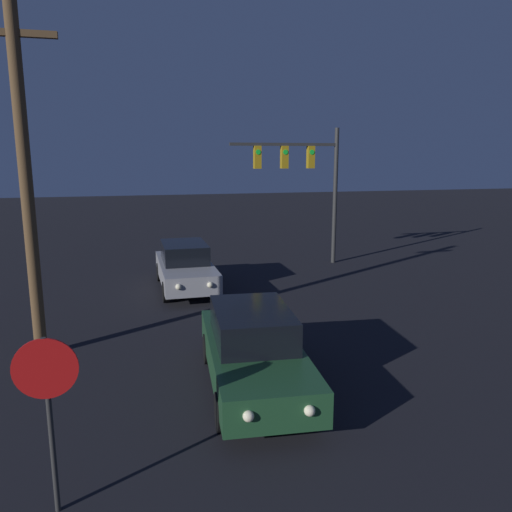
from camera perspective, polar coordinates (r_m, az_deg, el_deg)
car_near at (r=10.02m, az=-0.30°, el=-10.59°), size 2.07×4.75×1.59m
car_far at (r=17.40m, az=-8.09°, el=-1.14°), size 1.81×4.67×1.59m
traffic_signal_mast at (r=20.93m, az=5.63°, el=9.58°), size 4.62×0.30×5.68m
stop_sign at (r=6.92m, az=-22.73°, el=-14.12°), size 0.79×0.07×2.39m
utility_pole at (r=12.04m, az=-24.82°, el=8.05°), size 1.74×0.28×7.81m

